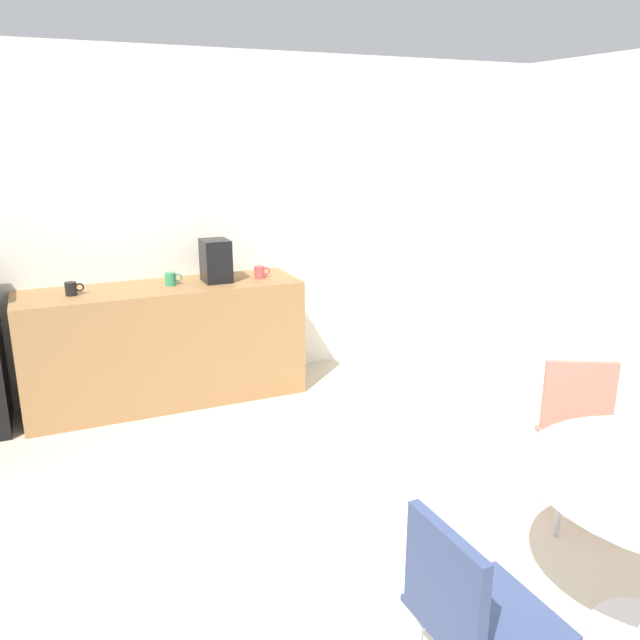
# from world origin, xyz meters

# --- Properties ---
(ground_plane) EXTENTS (6.00, 6.00, 0.00)m
(ground_plane) POSITION_xyz_m (0.00, 0.00, 0.00)
(ground_plane) COLOR beige
(wall_back) EXTENTS (6.00, 0.10, 2.60)m
(wall_back) POSITION_xyz_m (0.00, 3.00, 1.30)
(wall_back) COLOR white
(wall_back) RESTS_ON ground_plane
(counter_block) EXTENTS (2.05, 0.60, 0.90)m
(counter_block) POSITION_xyz_m (-0.57, 2.65, 0.45)
(counter_block) COLOR #9E7042
(counter_block) RESTS_ON ground_plane
(chair_navy) EXTENTS (0.43, 0.43, 0.83)m
(chair_navy) POSITION_xyz_m (-0.22, -0.66, 0.52)
(chair_navy) COLOR silver
(chair_navy) RESTS_ON ground_plane
(chair_coral) EXTENTS (0.56, 0.56, 0.83)m
(chair_coral) POSITION_xyz_m (1.17, 0.23, 0.52)
(chair_coral) COLOR silver
(chair_coral) RESTS_ON ground_plane
(mug_white) EXTENTS (0.13, 0.08, 0.09)m
(mug_white) POSITION_xyz_m (-1.19, 2.63, 0.95)
(mug_white) COLOR black
(mug_white) RESTS_ON counter_block
(mug_green) EXTENTS (0.13, 0.08, 0.09)m
(mug_green) POSITION_xyz_m (0.19, 2.62, 0.95)
(mug_green) COLOR #D84C4C
(mug_green) RESTS_ON counter_block
(mug_red) EXTENTS (0.13, 0.08, 0.09)m
(mug_red) POSITION_xyz_m (-0.49, 2.66, 0.95)
(mug_red) COLOR #338C59
(mug_red) RESTS_ON counter_block
(coffee_maker) EXTENTS (0.20, 0.24, 0.32)m
(coffee_maker) POSITION_xyz_m (-0.15, 2.65, 1.06)
(coffee_maker) COLOR black
(coffee_maker) RESTS_ON counter_block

